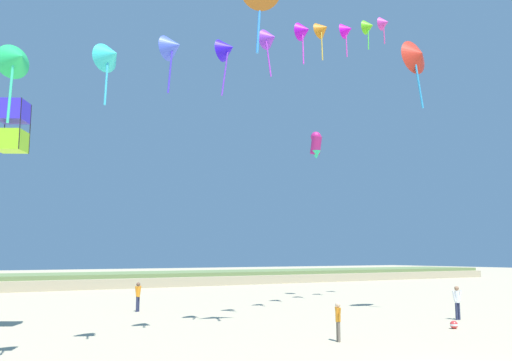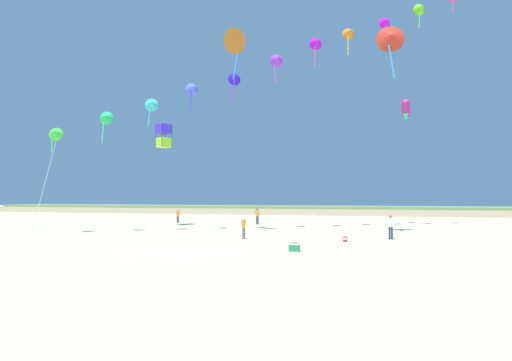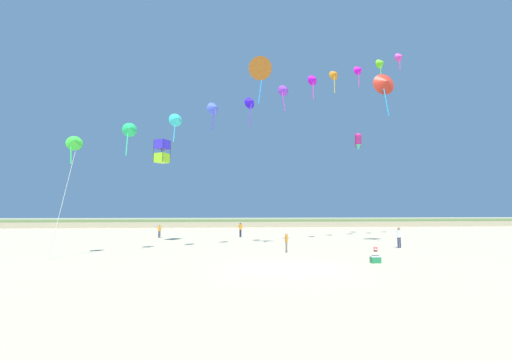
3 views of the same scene
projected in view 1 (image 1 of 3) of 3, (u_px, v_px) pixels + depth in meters
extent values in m
cube|color=tan|center=(65.00, 283.00, 56.12)|extent=(120.00, 11.42, 0.98)
cube|color=#6B844C|center=(66.00, 276.00, 56.21)|extent=(120.00, 9.70, 0.56)
cylinder|color=#282D4C|center=(459.00, 311.00, 28.17)|extent=(0.13, 0.13, 0.87)
cylinder|color=#282D4C|center=(457.00, 311.00, 28.12)|extent=(0.13, 0.13, 0.87)
cylinder|color=white|center=(457.00, 297.00, 28.25)|extent=(0.23, 0.23, 0.62)
cylinder|color=white|center=(460.00, 296.00, 28.32)|extent=(0.22, 0.13, 0.59)
cylinder|color=white|center=(454.00, 296.00, 28.19)|extent=(0.22, 0.13, 0.59)
sphere|color=#9E7051|center=(457.00, 288.00, 28.31)|extent=(0.24, 0.24, 0.24)
cylinder|color=#282D4C|center=(138.00, 304.00, 32.23)|extent=(0.13, 0.13, 0.87)
cylinder|color=#282D4C|center=(137.00, 304.00, 32.09)|extent=(0.13, 0.13, 0.87)
cylinder|color=orange|center=(138.00, 292.00, 32.26)|extent=(0.23, 0.23, 0.61)
cylinder|color=orange|center=(140.00, 291.00, 32.45)|extent=(0.22, 0.19, 0.58)
cylinder|color=orange|center=(136.00, 291.00, 32.09)|extent=(0.22, 0.19, 0.58)
sphere|color=brown|center=(138.00, 284.00, 32.32)|extent=(0.23, 0.23, 0.23)
cylinder|color=#726656|center=(339.00, 332.00, 20.96)|extent=(0.11, 0.11, 0.76)
cylinder|color=#726656|center=(338.00, 332.00, 21.09)|extent=(0.11, 0.11, 0.76)
cylinder|color=orange|center=(338.00, 315.00, 21.12)|extent=(0.20, 0.20, 0.54)
cylinder|color=orange|center=(340.00, 314.00, 20.96)|extent=(0.13, 0.19, 0.51)
cylinder|color=orange|center=(336.00, 313.00, 21.29)|extent=(0.13, 0.19, 0.51)
sphere|color=beige|center=(338.00, 305.00, 21.17)|extent=(0.21, 0.21, 0.21)
cone|color=#25CC66|center=(17.00, 59.00, 16.80)|extent=(1.25, 0.99, 1.11)
cylinder|color=#39E5A5|center=(10.00, 94.00, 16.52)|extent=(0.14, 0.18, 1.87)
cone|color=#32D1CF|center=(111.00, 56.00, 19.89)|extent=(1.31, 1.12, 1.14)
cylinder|color=#39BFE5|center=(106.00, 83.00, 19.62)|extent=(0.17, 0.25, 1.71)
cone|color=#475FED|center=(173.00, 47.00, 22.86)|extent=(1.34, 1.22, 1.14)
cylinder|color=#4939E5|center=(170.00, 72.00, 22.58)|extent=(0.21, 0.11, 1.85)
cone|color=#2D12F2|center=(227.00, 49.00, 25.88)|extent=(1.35, 1.25, 1.16)
cylinder|color=#7739E5|center=(225.00, 74.00, 25.59)|extent=(0.29, 0.24, 2.12)
cone|color=purple|center=(270.00, 38.00, 28.99)|extent=(1.27, 1.02, 1.12)
cylinder|color=#B839E5|center=(269.00, 59.00, 28.71)|extent=(0.31, 0.18, 1.94)
cone|color=#B00DD4|center=(304.00, 31.00, 32.06)|extent=(1.29, 1.07, 1.12)
cylinder|color=#E539DB|center=(303.00, 49.00, 31.78)|extent=(0.11, 0.18, 1.91)
cone|color=orange|center=(323.00, 29.00, 35.15)|extent=(1.30, 1.14, 1.19)
cylinder|color=gold|center=(322.00, 46.00, 34.86)|extent=(0.08, 0.15, 1.95)
cone|color=#DD0CDB|center=(347.00, 30.00, 38.15)|extent=(1.33, 1.18, 1.16)
cylinder|color=#E539B9|center=(347.00, 45.00, 37.87)|extent=(0.19, 0.24, 1.86)
cone|color=#5CCF19|center=(369.00, 26.00, 40.86)|extent=(1.27, 1.01, 1.11)
cylinder|color=#4FE539|center=(368.00, 39.00, 40.60)|extent=(0.21, 0.18, 1.69)
cone|color=#D738AE|center=(384.00, 23.00, 43.96)|extent=(1.26, 1.01, 1.12)
cylinder|color=#E5398F|center=(384.00, 34.00, 43.70)|extent=(0.15, 0.20, 1.64)
cylinder|color=#C0237A|center=(316.00, 145.00, 44.01)|extent=(1.06, 1.38, 1.66)
sphere|color=#C0237A|center=(316.00, 137.00, 44.10)|extent=(0.85, 0.85, 0.85)
cone|color=#2DE597|center=(316.00, 155.00, 43.90)|extent=(0.87, 0.87, 0.65)
sphere|color=black|center=(316.00, 134.00, 44.14)|extent=(0.18, 0.18, 0.18)
cube|color=#9AE225|center=(11.00, 141.00, 24.03)|extent=(1.57, 1.57, 0.93)
cube|color=#3C2DE5|center=(13.00, 111.00, 24.21)|extent=(1.57, 1.57, 0.93)
cylinder|color=black|center=(30.00, 129.00, 24.71)|extent=(0.04, 0.04, 2.29)
cylinder|color=black|center=(5.00, 129.00, 24.67)|extent=(0.04, 0.04, 2.29)
cylinder|color=black|center=(20.00, 123.00, 23.57)|extent=(0.04, 0.04, 2.29)
cone|color=red|center=(418.00, 55.00, 32.24)|extent=(2.17, 1.07, 2.19)
cone|color=#2DA0E5|center=(418.00, 55.00, 32.24)|extent=(1.20, 0.63, 1.21)
cylinder|color=#2DA0E5|center=(419.00, 84.00, 32.00)|extent=(0.52, 0.21, 2.91)
cylinder|color=#2D84E5|center=(259.00, 25.00, 24.79)|extent=(0.50, 0.45, 2.89)
sphere|color=red|center=(454.00, 325.00, 24.72)|extent=(0.36, 0.36, 0.36)
cylinder|color=white|center=(454.00, 325.00, 24.72)|extent=(0.36, 0.36, 0.09)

